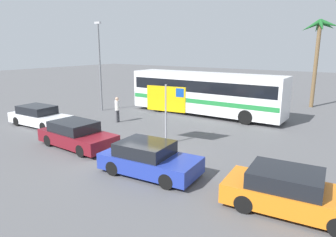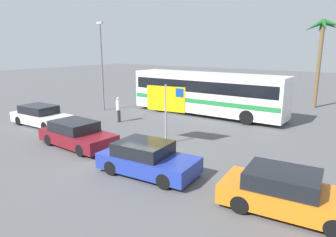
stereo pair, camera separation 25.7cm
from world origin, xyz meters
name	(u,v)px [view 1 (the left image)]	position (x,y,z in m)	size (l,w,h in m)	color
ground	(132,157)	(0.00, 0.00, 0.00)	(120.00, 120.00, 0.00)	#565659
bus_front_coach	(205,92)	(-1.45, 10.13, 1.78)	(11.84, 2.52, 3.17)	white
ferry_sign	(167,101)	(0.27, 2.54, 2.33)	(2.19, 0.37, 3.20)	gray
car_white	(39,116)	(-8.83, 1.01, 0.64)	(4.54, 1.92, 1.32)	silver
car_orange	(291,192)	(7.30, -0.83, 0.64)	(4.34, 2.23, 1.32)	orange
car_maroon	(77,135)	(-3.35, -0.44, 0.64)	(4.44, 2.04, 1.32)	maroon
car_blue	(149,159)	(1.86, -1.07, 0.64)	(4.17, 2.20, 1.32)	#23389E
pedestrian_by_bus	(117,107)	(-5.30, 4.64, 1.03)	(0.32, 0.32, 1.75)	#4C4C51
lamp_post_left_side	(100,63)	(-9.17, 6.87, 3.81)	(0.56, 0.20, 6.97)	slate
palm_tree_seaside	(319,38)	(4.77, 18.08, 5.82)	(2.97, 2.79, 7.30)	brown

